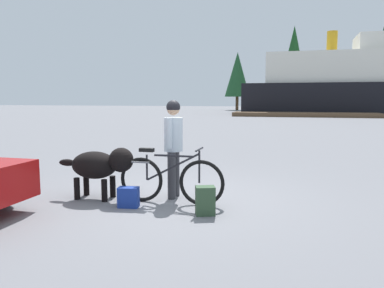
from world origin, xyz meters
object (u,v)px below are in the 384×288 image
(ferry_boat, at_px, (360,85))
(backpack, at_px, (205,201))
(handbag_pannier, at_px, (128,197))
(bicycle, at_px, (170,180))
(person_cyclist, at_px, (173,140))
(sailboat_moored, at_px, (367,109))
(dog, at_px, (100,165))

(ferry_boat, bearing_deg, backpack, -101.44)
(backpack, bearing_deg, handbag_pannier, 176.78)
(bicycle, height_order, person_cyclist, person_cyclist)
(ferry_boat, distance_m, sailboat_moored, 6.13)
(backpack, distance_m, handbag_pannier, 1.26)
(person_cyclist, bearing_deg, ferry_boat, 77.22)
(bicycle, distance_m, sailboat_moored, 45.04)
(dog, relative_size, sailboat_moored, 0.16)
(bicycle, relative_size, handbag_pannier, 5.50)
(handbag_pannier, bearing_deg, sailboat_moored, 76.16)
(person_cyclist, height_order, backpack, person_cyclist)
(handbag_pannier, relative_size, ferry_boat, 0.01)
(bicycle, bearing_deg, person_cyclist, 99.90)
(backpack, relative_size, sailboat_moored, 0.05)
(bicycle, distance_m, ferry_boat, 39.64)
(sailboat_moored, bearing_deg, backpack, -102.27)
(backpack, bearing_deg, dog, 167.46)
(bicycle, bearing_deg, ferry_boat, 77.44)
(dog, bearing_deg, ferry_boat, 75.71)
(person_cyclist, distance_m, dog, 1.32)
(person_cyclist, distance_m, ferry_boat, 39.23)
(backpack, relative_size, ferry_boat, 0.02)
(dog, distance_m, sailboat_moored, 45.37)
(person_cyclist, height_order, dog, person_cyclist)
(backpack, height_order, sailboat_moored, sailboat_moored)
(dog, height_order, backpack, dog)
(dog, height_order, handbag_pannier, dog)
(handbag_pannier, xyz_separation_m, sailboat_moored, (10.89, 44.23, 0.32))
(handbag_pannier, bearing_deg, person_cyclist, 57.32)
(backpack, bearing_deg, person_cyclist, 131.91)
(dog, height_order, sailboat_moored, sailboat_moored)
(ferry_boat, height_order, sailboat_moored, ferry_boat)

